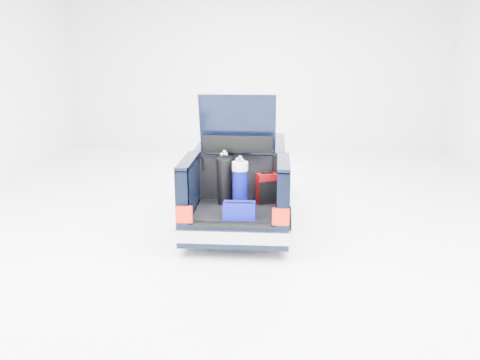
# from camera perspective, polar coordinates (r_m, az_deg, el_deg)

# --- Properties ---
(ground) EXTENTS (14.00, 14.00, 0.00)m
(ground) POSITION_cam_1_polar(r_m,az_deg,el_deg) (10.01, 0.21, -3.94)
(ground) COLOR white
(ground) RESTS_ON ground
(car) EXTENTS (1.87, 4.65, 2.47)m
(car) POSITION_cam_1_polar(r_m,az_deg,el_deg) (9.91, 0.26, -0.06)
(car) COLOR black
(car) RESTS_ON ground
(red_suitcase) EXTENTS (0.38, 0.32, 0.55)m
(red_suitcase) POSITION_cam_1_polar(r_m,az_deg,el_deg) (8.69, 3.00, -0.95)
(red_suitcase) COLOR #710305
(red_suitcase) RESTS_ON car
(black_golf_bag) EXTENTS (0.30, 0.37, 0.93)m
(black_golf_bag) POSITION_cam_1_polar(r_m,az_deg,el_deg) (8.56, -1.76, -0.08)
(black_golf_bag) COLOR black
(black_golf_bag) RESTS_ON car
(blue_golf_bag) EXTENTS (0.30, 0.30, 0.88)m
(blue_golf_bag) POSITION_cam_1_polar(r_m,az_deg,el_deg) (8.42, 0.01, -0.47)
(blue_golf_bag) COLOR black
(blue_golf_bag) RESTS_ON car
(blue_duffel) EXTENTS (0.51, 0.34, 0.26)m
(blue_duffel) POSITION_cam_1_polar(r_m,az_deg,el_deg) (7.97, -0.08, -3.42)
(blue_duffel) COLOR #050671
(blue_duffel) RESTS_ON car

